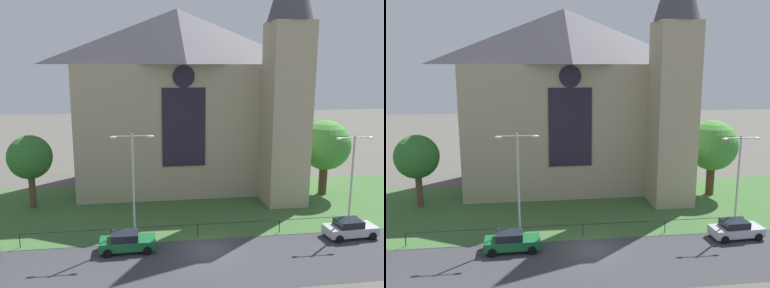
# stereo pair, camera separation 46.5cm
# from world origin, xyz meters

# --- Properties ---
(ground) EXTENTS (160.00, 160.00, 0.00)m
(ground) POSITION_xyz_m (0.00, 10.00, 0.00)
(ground) COLOR #56544C
(road_asphalt) EXTENTS (120.00, 8.00, 0.01)m
(road_asphalt) POSITION_xyz_m (0.00, -2.00, 0.00)
(road_asphalt) COLOR #38383D
(road_asphalt) RESTS_ON ground
(grass_verge) EXTENTS (120.00, 20.00, 0.01)m
(grass_verge) POSITION_xyz_m (0.00, 8.00, 0.00)
(grass_verge) COLOR #3D6633
(grass_verge) RESTS_ON ground
(church_building) EXTENTS (23.20, 16.20, 26.00)m
(church_building) POSITION_xyz_m (0.28, 17.30, 10.27)
(church_building) COLOR tan
(church_building) RESTS_ON ground
(iron_railing) EXTENTS (28.04, 0.07, 1.13)m
(iron_railing) POSITION_xyz_m (-0.49, 2.50, 0.96)
(iron_railing) COLOR black
(iron_railing) RESTS_ON ground
(tree_right_far) EXTENTS (5.37, 5.37, 8.15)m
(tree_right_far) POSITION_xyz_m (14.81, 11.87, 5.40)
(tree_right_far) COLOR #4C3823
(tree_right_far) RESTS_ON ground
(tree_left_far) EXTENTS (4.29, 4.29, 7.27)m
(tree_left_far) POSITION_xyz_m (-15.60, 11.80, 5.06)
(tree_left_far) COLOR brown
(tree_left_far) RESTS_ON ground
(streetlamp_near) EXTENTS (3.37, 0.26, 8.81)m
(streetlamp_near) POSITION_xyz_m (-5.63, 2.40, 5.55)
(streetlamp_near) COLOR #B2B2B7
(streetlamp_near) RESTS_ON ground
(streetlamp_far) EXTENTS (3.37, 0.26, 8.23)m
(streetlamp_far) POSITION_xyz_m (12.67, 2.40, 5.24)
(streetlamp_far) COLOR #B2B2B7
(streetlamp_far) RESTS_ON ground
(parked_car_green) EXTENTS (4.21, 2.04, 1.51)m
(parked_car_green) POSITION_xyz_m (-6.22, 0.79, 0.74)
(parked_car_green) COLOR #196033
(parked_car_green) RESTS_ON ground
(parked_car_silver) EXTENTS (4.28, 2.19, 1.51)m
(parked_car_silver) POSITION_xyz_m (11.92, 0.80, 0.74)
(parked_car_silver) COLOR #B7B7BC
(parked_car_silver) RESTS_ON ground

